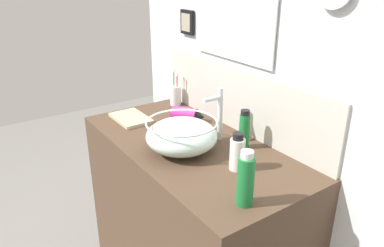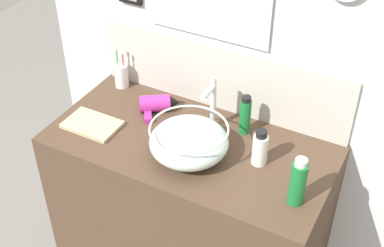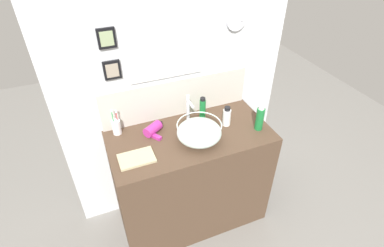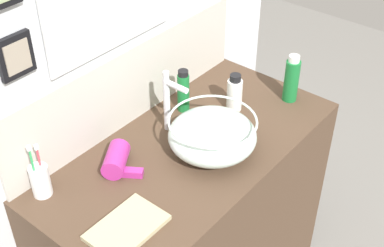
{
  "view_description": "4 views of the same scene",
  "coord_description": "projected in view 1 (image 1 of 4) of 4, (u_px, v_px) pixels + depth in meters",
  "views": [
    {
      "loc": [
        1.24,
        -0.84,
        1.6
      ],
      "look_at": [
        0.01,
        0.0,
        0.98
      ],
      "focal_mm": 35.0,
      "sensor_mm": 36.0,
      "label": 1
    },
    {
      "loc": [
        0.78,
        -1.44,
        2.23
      ],
      "look_at": [
        0.01,
        0.0,
        0.98
      ],
      "focal_mm": 50.0,
      "sensor_mm": 36.0,
      "label": 2
    },
    {
      "loc": [
        -0.6,
        -1.51,
        2.19
      ],
      "look_at": [
        0.01,
        0.0,
        0.98
      ],
      "focal_mm": 28.0,
      "sensor_mm": 36.0,
      "label": 3
    },
    {
      "loc": [
        -1.11,
        -0.91,
        2.07
      ],
      "look_at": [
        0.01,
        0.0,
        0.98
      ],
      "focal_mm": 50.0,
      "sensor_mm": 36.0,
      "label": 4
    }
  ],
  "objects": [
    {
      "name": "spray_bottle",
      "position": [
        246.0,
        180.0,
        1.2
      ],
      "size": [
        0.06,
        0.06,
        0.2
      ],
      "color": "#197233",
      "rests_on": "vanity_counter"
    },
    {
      "name": "soap_dispenser",
      "position": [
        244.0,
        130.0,
        1.59
      ],
      "size": [
        0.05,
        0.05,
        0.17
      ],
      "color": "#197233",
      "rests_on": "vanity_counter"
    },
    {
      "name": "hair_drier",
      "position": [
        187.0,
        115.0,
        1.88
      ],
      "size": [
        0.18,
        0.19,
        0.07
      ],
      "color": "#B22D8C",
      "rests_on": "vanity_counter"
    },
    {
      "name": "faucet",
      "position": [
        218.0,
        111.0,
        1.65
      ],
      "size": [
        0.02,
        0.11,
        0.24
      ],
      "color": "silver",
      "rests_on": "vanity_counter"
    },
    {
      "name": "hand_towel",
      "position": [
        131.0,
        118.0,
        1.92
      ],
      "size": [
        0.23,
        0.15,
        0.02
      ],
      "primitive_type": "cube",
      "color": "tan",
      "rests_on": "vanity_counter"
    },
    {
      "name": "shampoo_bottle",
      "position": [
        237.0,
        153.0,
        1.43
      ],
      "size": [
        0.06,
        0.06,
        0.15
      ],
      "color": "white",
      "rests_on": "vanity_counter"
    },
    {
      "name": "vanity_counter",
      "position": [
        191.0,
        224.0,
        1.83
      ],
      "size": [
        1.14,
        0.56,
        0.88
      ],
      "primitive_type": "cube",
      "color": "#4C3828",
      "rests_on": "ground"
    },
    {
      "name": "toothbrush_cup",
      "position": [
        176.0,
        95.0,
        2.11
      ],
      "size": [
        0.06,
        0.06,
        0.2
      ],
      "color": "white",
      "rests_on": "vanity_counter"
    },
    {
      "name": "glass_bowl_sink",
      "position": [
        182.0,
        135.0,
        1.57
      ],
      "size": [
        0.3,
        0.3,
        0.14
      ],
      "color": "silver",
      "rests_on": "vanity_counter"
    },
    {
      "name": "back_panel",
      "position": [
        248.0,
        46.0,
        1.67
      ],
      "size": [
        1.71,
        0.1,
        2.55
      ],
      "color": "silver",
      "rests_on": "ground"
    }
  ]
}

